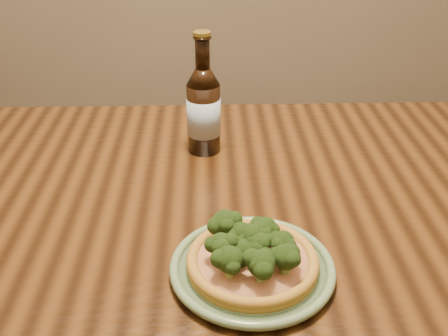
{
  "coord_description": "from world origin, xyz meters",
  "views": [
    {
      "loc": [
        0.06,
        -0.72,
        1.29
      ],
      "look_at": [
        0.08,
        0.1,
        0.82
      ],
      "focal_mm": 42.0,
      "sensor_mm": 36.0,
      "label": 1
    }
  ],
  "objects_px": {
    "table": "(181,240)",
    "beer_bottle": "(204,109)",
    "plate": "(252,268)",
    "pizza": "(252,256)"
  },
  "relations": [
    {
      "from": "table",
      "to": "beer_bottle",
      "type": "relative_size",
      "value": 6.13
    },
    {
      "from": "plate",
      "to": "beer_bottle",
      "type": "bearing_deg",
      "value": 100.3
    },
    {
      "from": "table",
      "to": "pizza",
      "type": "xyz_separation_m",
      "value": [
        0.12,
        -0.2,
        0.13
      ]
    },
    {
      "from": "table",
      "to": "plate",
      "type": "distance_m",
      "value": 0.26
    },
    {
      "from": "pizza",
      "to": "beer_bottle",
      "type": "height_order",
      "value": "beer_bottle"
    },
    {
      "from": "beer_bottle",
      "to": "plate",
      "type": "bearing_deg",
      "value": -74.44
    },
    {
      "from": "pizza",
      "to": "plate",
      "type": "bearing_deg",
      "value": -46.89
    },
    {
      "from": "plate",
      "to": "pizza",
      "type": "xyz_separation_m",
      "value": [
        -0.0,
        0.0,
        0.02
      ]
    },
    {
      "from": "table",
      "to": "plate",
      "type": "relative_size",
      "value": 6.33
    },
    {
      "from": "table",
      "to": "beer_bottle",
      "type": "distance_m",
      "value": 0.28
    }
  ]
}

